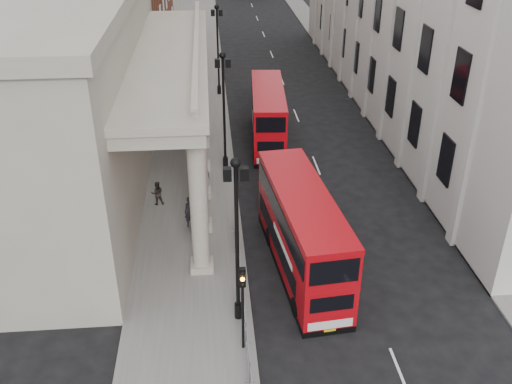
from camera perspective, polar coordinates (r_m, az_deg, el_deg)
The scene contains 15 objects.
ground at distance 24.84m, azimuth 0.26°, elevation -18.58°, with size 260.00×260.00×0.00m, color black.
sidewalk_west at distance 50.18m, azimuth -6.25°, elevation 7.37°, with size 6.00×140.00×0.12m, color slate.
sidewalk_east at distance 52.37m, azimuth 12.27°, elevation 7.81°, with size 3.00×140.00×0.12m, color slate.
kerb at distance 50.18m, azimuth -2.86°, elevation 7.52°, with size 0.20×140.00×0.14m, color slate.
portico_building at distance 37.92m, azimuth -18.46°, elevation 8.44°, with size 9.00×28.00×12.00m, color #A19987.
lamp_post_south at distance 24.69m, azimuth -1.93°, elevation -3.98°, with size 1.05×0.44×8.32m.
lamp_post_mid at distance 39.10m, azimuth -3.24°, elevation 8.79°, with size 1.05×0.44×8.32m.
lamp_post_north at distance 54.41m, azimuth -3.85°, elevation 14.55°, with size 1.05×0.44×8.32m.
traffic_light at distance 24.12m, azimuth -1.35°, elevation -10.18°, with size 0.28×0.33×4.30m.
crowd_barriers at distance 25.91m, azimuth -0.98°, elevation -14.01°, with size 0.50×18.75×1.10m.
bus_near at distance 29.55m, azimuth 4.63°, elevation -3.83°, with size 3.61×10.78×4.57m.
bus_far at distance 44.65m, azimuth 1.20°, elevation 7.77°, with size 3.03×10.05×4.28m.
pedestrian_a at distance 33.77m, azimuth -6.58°, elevation -2.00°, with size 0.70×0.46×1.93m, color black.
pedestrian_b at distance 36.43m, azimuth -9.85°, elevation -0.11°, with size 0.77×0.60×1.58m, color #292421.
pedestrian_c at distance 38.18m, azimuth -5.34°, elevation 1.81°, with size 0.88×0.57×1.80m, color black.
Camera 1 is at (-1.53, -16.73, 18.30)m, focal length 40.00 mm.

